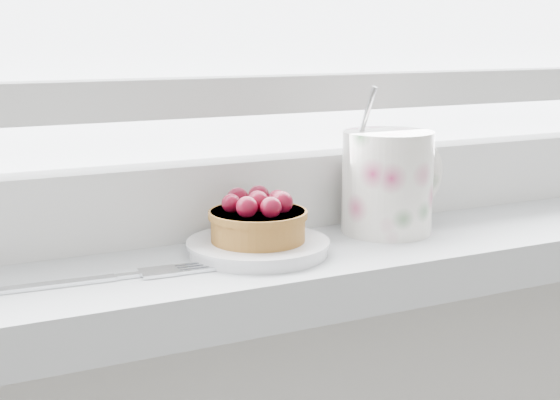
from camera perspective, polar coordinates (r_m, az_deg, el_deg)
saucer at (r=0.67m, az=-1.61°, el=-3.47°), size 0.12×0.12×0.01m
raspberry_tart at (r=0.67m, az=-1.62°, el=-1.43°), size 0.09×0.09×0.04m
floral_mug at (r=0.75m, az=8.02°, el=1.49°), size 0.13×0.10×0.14m
fork at (r=0.62m, az=-13.45°, el=-5.69°), size 0.19×0.03×0.00m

